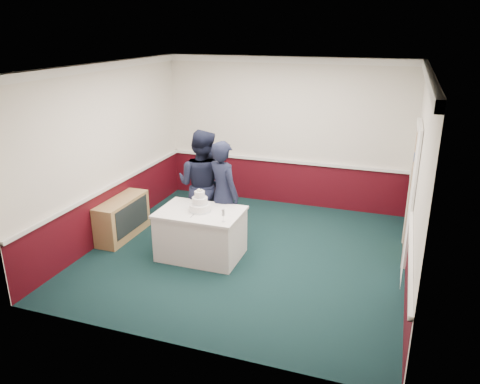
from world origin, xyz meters
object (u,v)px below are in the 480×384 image
(sideboard, at_px, (123,218))
(person_man, at_px, (202,185))
(cake_knife, at_px, (193,215))
(wedding_cake, at_px, (200,204))
(person_woman, at_px, (223,194))
(champagne_flute, at_px, (223,213))
(cake_table, at_px, (201,233))

(sideboard, bearing_deg, person_man, 20.14)
(sideboard, bearing_deg, cake_knife, -15.68)
(wedding_cake, bearing_deg, sideboard, 171.39)
(wedding_cake, xyz_separation_m, person_woman, (0.17, 0.56, 0.01))
(sideboard, distance_m, champagne_flute, 2.25)
(cake_knife, distance_m, champagne_flute, 0.55)
(cake_table, distance_m, champagne_flute, 0.78)
(person_man, height_order, person_woman, person_man)
(sideboard, relative_size, person_man, 0.62)
(cake_knife, height_order, champagne_flute, champagne_flute)
(person_woman, bearing_deg, champagne_flute, 138.59)
(cake_knife, relative_size, person_woman, 0.12)
(cake_knife, distance_m, person_woman, 0.79)
(wedding_cake, xyz_separation_m, champagne_flute, (0.50, -0.28, 0.03))
(cake_table, relative_size, champagne_flute, 6.44)
(champagne_flute, bearing_deg, cake_knife, 171.42)
(person_man, relative_size, person_woman, 1.06)
(wedding_cake, relative_size, cake_knife, 1.65)
(cake_table, relative_size, person_man, 0.69)
(cake_table, distance_m, wedding_cake, 0.50)
(person_woman, bearing_deg, cake_knife, 102.24)
(cake_table, distance_m, cake_knife, 0.44)
(sideboard, bearing_deg, cake_table, -8.61)
(cake_knife, height_order, person_man, person_man)
(cake_table, bearing_deg, cake_knife, -98.53)
(cake_table, height_order, wedding_cake, wedding_cake)
(person_man, distance_m, person_woman, 0.49)
(wedding_cake, xyz_separation_m, cake_knife, (-0.03, -0.20, -0.11))
(champagne_flute, relative_size, person_man, 0.11)
(wedding_cake, bearing_deg, person_woman, 72.69)
(wedding_cake, bearing_deg, champagne_flute, -29.25)
(person_man, xyz_separation_m, person_woman, (0.45, -0.18, -0.06))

